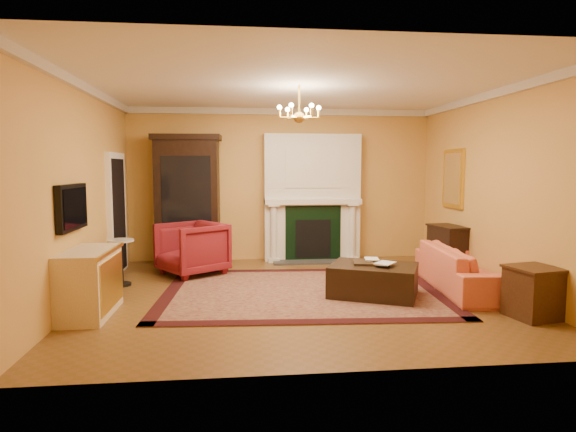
{
  "coord_description": "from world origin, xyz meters",
  "views": [
    {
      "loc": [
        -0.9,
        -6.86,
        1.84
      ],
      "look_at": [
        -0.13,
        0.3,
        1.12
      ],
      "focal_mm": 30.0,
      "sensor_mm": 36.0,
      "label": 1
    }
  ],
  "objects": [
    {
      "name": "floor",
      "position": [
        0.0,
        0.0,
        -0.01
      ],
      "size": [
        6.0,
        5.5,
        0.02
      ],
      "primitive_type": "cube",
      "color": "brown",
      "rests_on": "ground"
    },
    {
      "name": "ceiling",
      "position": [
        0.0,
        0.0,
        3.01
      ],
      "size": [
        6.0,
        5.5,
        0.02
      ],
      "primitive_type": "cube",
      "color": "white",
      "rests_on": "wall_back"
    },
    {
      "name": "wall_back",
      "position": [
        0.0,
        2.76,
        1.5
      ],
      "size": [
        6.0,
        0.02,
        3.0
      ],
      "primitive_type": "cube",
      "color": "#D5974C",
      "rests_on": "floor"
    },
    {
      "name": "wall_front",
      "position": [
        0.0,
        -2.76,
        1.5
      ],
      "size": [
        6.0,
        0.02,
        3.0
      ],
      "primitive_type": "cube",
      "color": "#D5974C",
      "rests_on": "floor"
    },
    {
      "name": "wall_left",
      "position": [
        -3.01,
        0.0,
        1.5
      ],
      "size": [
        0.02,
        5.5,
        3.0
      ],
      "primitive_type": "cube",
      "color": "#D5974C",
      "rests_on": "floor"
    },
    {
      "name": "wall_right",
      "position": [
        3.01,
        0.0,
        1.5
      ],
      "size": [
        0.02,
        5.5,
        3.0
      ],
      "primitive_type": "cube",
      "color": "#D5974C",
      "rests_on": "floor"
    },
    {
      "name": "fireplace",
      "position": [
        0.6,
        2.57,
        1.19
      ],
      "size": [
        1.9,
        0.7,
        2.5
      ],
      "color": "silver",
      "rests_on": "wall_back"
    },
    {
      "name": "crown_molding",
      "position": [
        0.0,
        0.96,
        2.94
      ],
      "size": [
        6.0,
        5.5,
        0.12
      ],
      "color": "silver",
      "rests_on": "ceiling"
    },
    {
      "name": "doorway",
      "position": [
        -2.95,
        1.7,
        1.05
      ],
      "size": [
        0.08,
        1.05,
        2.1
      ],
      "color": "white",
      "rests_on": "wall_left"
    },
    {
      "name": "tv_panel",
      "position": [
        -2.95,
        -0.6,
        1.35
      ],
      "size": [
        0.09,
        0.95,
        0.58
      ],
      "color": "black",
      "rests_on": "wall_left"
    },
    {
      "name": "gilt_mirror",
      "position": [
        2.97,
        1.4,
        1.65
      ],
      "size": [
        0.06,
        0.76,
        1.05
      ],
      "color": "gold",
      "rests_on": "wall_right"
    },
    {
      "name": "chandelier",
      "position": [
        -0.0,
        0.0,
        2.61
      ],
      "size": [
        0.63,
        0.55,
        0.53
      ],
      "color": "gold",
      "rests_on": "ceiling"
    },
    {
      "name": "oriental_rug",
      "position": [
        0.07,
        0.09,
        0.01
      ],
      "size": [
        4.27,
        3.31,
        0.02
      ],
      "primitive_type": "cube",
      "rotation": [
        0.0,
        0.0,
        -0.06
      ],
      "color": "#430E1A",
      "rests_on": "floor"
    },
    {
      "name": "china_cabinet",
      "position": [
        -1.82,
        2.49,
        1.18
      ],
      "size": [
        1.2,
        0.59,
        2.36
      ],
      "primitive_type": "cube",
      "rotation": [
        0.0,
        0.0,
        -0.05
      ],
      "color": "black",
      "rests_on": "floor"
    },
    {
      "name": "wingback_armchair",
      "position": [
        -1.67,
        1.45,
        0.5
      ],
      "size": [
        1.31,
        1.32,
        1.0
      ],
      "primitive_type": "imported",
      "rotation": [
        0.0,
        0.0,
        -0.95
      ],
      "color": "maroon",
      "rests_on": "floor"
    },
    {
      "name": "pedestal_table",
      "position": [
        -2.7,
        0.78,
        0.42
      ],
      "size": [
        0.41,
        0.41,
        0.73
      ],
      "color": "black",
      "rests_on": "floor"
    },
    {
      "name": "commode",
      "position": [
        -2.73,
        -0.74,
        0.41
      ],
      "size": [
        0.54,
        1.12,
        0.83
      ],
      "primitive_type": "cube",
      "rotation": [
        0.0,
        0.0,
        -0.01
      ],
      "color": "beige",
      "rests_on": "floor"
    },
    {
      "name": "coral_sofa",
      "position": [
        2.51,
        -0.05,
        0.44
      ],
      "size": [
        0.86,
        2.28,
        0.87
      ],
      "primitive_type": "imported",
      "rotation": [
        0.0,
        0.0,
        1.47
      ],
      "color": "#D36243",
      "rests_on": "floor"
    },
    {
      "name": "end_table",
      "position": [
        2.72,
        -1.44,
        0.3
      ],
      "size": [
        0.61,
        0.61,
        0.61
      ],
      "primitive_type": "cube",
      "rotation": [
        0.0,
        0.0,
        0.2
      ],
      "color": "#38220F",
      "rests_on": "floor"
    },
    {
      "name": "console_table",
      "position": [
        2.78,
        1.11,
        0.4
      ],
      "size": [
        0.51,
        0.77,
        0.81
      ],
      "primitive_type": "cube",
      "rotation": [
        0.0,
        0.0,
        0.14
      ],
      "color": "black",
      "rests_on": "floor"
    },
    {
      "name": "leather_ottoman",
      "position": [
        1.05,
        -0.26,
        0.24
      ],
      "size": [
        1.45,
        1.29,
        0.44
      ],
      "primitive_type": "cube",
      "rotation": [
        0.0,
        0.0,
        -0.44
      ],
      "color": "black",
      "rests_on": "oriental_rug"
    },
    {
      "name": "ottoman_tray",
      "position": [
        1.02,
        -0.18,
        0.48
      ],
      "size": [
        0.55,
        0.47,
        0.03
      ],
      "primitive_type": "cube",
      "rotation": [
        0.0,
        0.0,
        -0.19
      ],
      "color": "black",
      "rests_on": "leather_ottoman"
    },
    {
      "name": "book_a",
      "position": [
        0.97,
        -0.06,
        0.62
      ],
      "size": [
        0.2,
        0.06,
        0.26
      ],
      "primitive_type": "imported",
      "rotation": [
        0.0,
        0.0,
        -0.18
      ],
      "color": "gray",
      "rests_on": "ottoman_tray"
    },
    {
      "name": "book_b",
      "position": [
        1.09,
        -0.32,
        0.65
      ],
      "size": [
        0.19,
        0.17,
        0.31
      ],
      "primitive_type": "imported",
      "rotation": [
        0.0,
        0.0,
        -0.72
      ],
      "color": "gray",
      "rests_on": "ottoman_tray"
    },
    {
      "name": "topiary_left",
      "position": [
        -0.17,
        2.53,
        1.46
      ],
      "size": [
        0.15,
        0.15,
        0.41
      ],
      "color": "gray",
      "rests_on": "fireplace"
    },
    {
      "name": "topiary_right",
      "position": [
        1.39,
        2.53,
        1.47
      ],
      "size": [
        0.16,
        0.16,
        0.43
      ],
      "color": "gray",
      "rests_on": "fireplace"
    }
  ]
}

